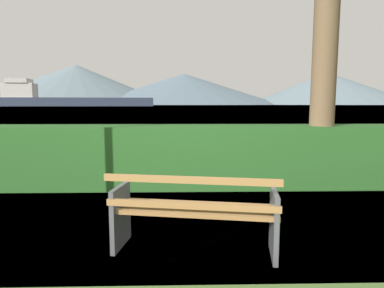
{
  "coord_description": "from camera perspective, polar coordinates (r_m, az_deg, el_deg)",
  "views": [
    {
      "loc": [
        -0.11,
        -3.36,
        1.55
      ],
      "look_at": [
        0.0,
        1.32,
        0.98
      ],
      "focal_mm": 30.82,
      "sensor_mm": 36.0,
      "label": 1
    }
  ],
  "objects": [
    {
      "name": "ground_plane",
      "position": [
        3.7,
        0.51,
        -17.81
      ],
      "size": [
        1400.0,
        1400.0,
        0.0
      ],
      "primitive_type": "plane",
      "color": "#4C6B33"
    },
    {
      "name": "cargo_ship_large",
      "position": [
        224.57,
        -21.71,
        7.28
      ],
      "size": [
        100.18,
        26.09,
        16.73
      ],
      "color": "#2D384C",
      "rests_on": "water_surface"
    },
    {
      "name": "distant_hills",
      "position": [
        590.36,
        -4.34,
        9.78
      ],
      "size": [
        748.76,
        350.07,
        70.29
      ],
      "color": "slate",
      "rests_on": "ground_plane"
    },
    {
      "name": "park_bench",
      "position": [
        3.49,
        0.38,
        -11.86
      ],
      "size": [
        1.78,
        0.85,
        0.87
      ],
      "color": "#A0703F",
      "rests_on": "ground_plane"
    },
    {
      "name": "hedge_row",
      "position": [
        6.21,
        -0.32,
        -2.09
      ],
      "size": [
        11.16,
        0.9,
        1.15
      ],
      "primitive_type": "cube",
      "color": "#285B23",
      "rests_on": "ground_plane"
    },
    {
      "name": "water_surface",
      "position": [
        312.67,
        -1.35,
        6.69
      ],
      "size": [
        620.0,
        620.0,
        0.0
      ],
      "primitive_type": "plane",
      "color": "slate",
      "rests_on": "ground_plane"
    }
  ]
}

